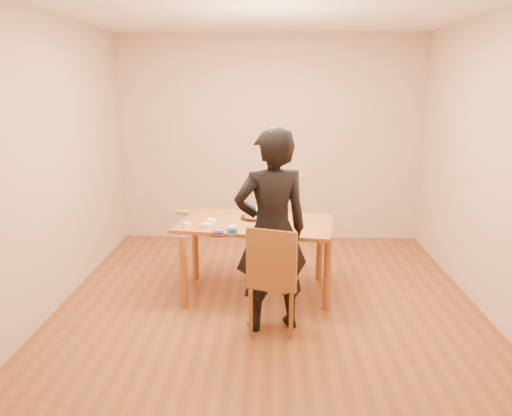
{
  "coord_description": "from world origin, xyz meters",
  "views": [
    {
      "loc": [
        0.02,
        -4.38,
        2.06
      ],
      "look_at": [
        -0.12,
        0.3,
        0.9
      ],
      "focal_mm": 35.0,
      "sensor_mm": 36.0,
      "label": 1
    }
  ],
  "objects_px": {
    "cake": "(254,214)",
    "dining_table": "(256,224)",
    "cake_plate": "(254,217)",
    "person": "(271,231)",
    "dining_chair": "(271,280)"
  },
  "relations": [
    {
      "from": "cake",
      "to": "dining_table",
      "type": "bearing_deg",
      "value": -78.55
    },
    {
      "from": "dining_table",
      "to": "cake_plate",
      "type": "bearing_deg",
      "value": 110.55
    },
    {
      "from": "dining_table",
      "to": "cake_plate",
      "type": "relative_size",
      "value": 5.51
    },
    {
      "from": "cake_plate",
      "to": "person",
      "type": "height_order",
      "value": "person"
    },
    {
      "from": "person",
      "to": "dining_chair",
      "type": "bearing_deg",
      "value": 73.18
    },
    {
      "from": "dining_table",
      "to": "cake_plate",
      "type": "xyz_separation_m",
      "value": [
        -0.02,
        0.12,
        0.03
      ]
    },
    {
      "from": "dining_table",
      "to": "cake",
      "type": "bearing_deg",
      "value": 110.55
    },
    {
      "from": "dining_chair",
      "to": "cake_plate",
      "type": "height_order",
      "value": "cake_plate"
    },
    {
      "from": "dining_chair",
      "to": "cake_plate",
      "type": "distance_m",
      "value": 0.96
    },
    {
      "from": "cake_plate",
      "to": "person",
      "type": "relative_size",
      "value": 0.16
    },
    {
      "from": "cake",
      "to": "dining_chair",
      "type": "bearing_deg",
      "value": -78.98
    },
    {
      "from": "dining_chair",
      "to": "cake",
      "type": "bearing_deg",
      "value": 119.75
    },
    {
      "from": "cake_plate",
      "to": "cake",
      "type": "xyz_separation_m",
      "value": [
        0.0,
        0.0,
        0.04
      ]
    },
    {
      "from": "cake_plate",
      "to": "cake",
      "type": "bearing_deg",
      "value": 0.0
    },
    {
      "from": "dining_table",
      "to": "person",
      "type": "height_order",
      "value": "person"
    }
  ]
}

